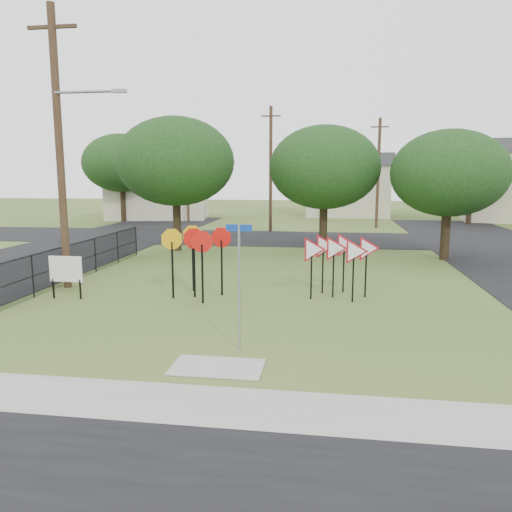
% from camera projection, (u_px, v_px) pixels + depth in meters
% --- Properties ---
extents(ground, '(140.00, 140.00, 0.00)m').
position_uv_depth(ground, '(237.00, 333.00, 13.22)').
color(ground, '#425B22').
extents(sidewalk, '(30.00, 1.60, 0.02)m').
position_uv_depth(sidewalk, '(195.00, 404.00, 9.12)').
color(sidewalk, gray).
rests_on(sidewalk, ground).
extents(planting_strip, '(30.00, 0.80, 0.02)m').
position_uv_depth(planting_strip, '(175.00, 438.00, 7.95)').
color(planting_strip, '#425B22').
rests_on(planting_strip, ground).
extents(street_left, '(8.00, 50.00, 0.02)m').
position_uv_depth(street_left, '(37.00, 259.00, 24.73)').
color(street_left, black).
rests_on(street_left, ground).
extents(street_far, '(60.00, 8.00, 0.02)m').
position_uv_depth(street_far, '(293.00, 239.00, 32.75)').
color(street_far, black).
rests_on(street_far, ground).
extents(curb_pad, '(2.00, 1.20, 0.02)m').
position_uv_depth(curb_pad, '(217.00, 367.00, 10.88)').
color(curb_pad, gray).
rests_on(curb_pad, ground).
extents(street_name_sign, '(0.62, 0.07, 3.02)m').
position_uv_depth(street_name_sign, '(239.00, 279.00, 11.76)').
color(street_name_sign, gray).
rests_on(street_name_sign, ground).
extents(stop_sign_cluster, '(2.27, 1.74, 2.40)m').
position_uv_depth(stop_sign_cluster, '(196.00, 245.00, 16.92)').
color(stop_sign_cluster, black).
rests_on(stop_sign_cluster, ground).
extents(yield_sign_cluster, '(2.74, 1.58, 2.17)m').
position_uv_depth(yield_sign_cluster, '(339.00, 251.00, 16.96)').
color(yield_sign_cluster, black).
rests_on(yield_sign_cluster, ground).
extents(info_board, '(1.17, 0.05, 1.46)m').
position_uv_depth(info_board, '(66.00, 270.00, 16.79)').
color(info_board, black).
rests_on(info_board, ground).
extents(utility_pole_main, '(3.55, 0.33, 10.00)m').
position_uv_depth(utility_pole_main, '(61.00, 145.00, 17.83)').
color(utility_pole_main, '#473121').
rests_on(utility_pole_main, ground).
extents(far_pole_a, '(1.40, 0.24, 9.00)m').
position_uv_depth(far_pole_a, '(271.00, 169.00, 36.20)').
color(far_pole_a, '#473121').
rests_on(far_pole_a, ground).
extents(far_pole_b, '(1.40, 0.24, 8.50)m').
position_uv_depth(far_pole_b, '(378.00, 172.00, 38.98)').
color(far_pole_b, '#473121').
rests_on(far_pole_b, ground).
extents(far_pole_c, '(1.40, 0.24, 9.00)m').
position_uv_depth(far_pole_c, '(187.00, 169.00, 43.22)').
color(far_pole_c, '#473121').
rests_on(far_pole_c, ground).
extents(fence_run, '(0.05, 11.55, 1.50)m').
position_uv_depth(fence_run, '(82.00, 259.00, 20.31)').
color(fence_run, black).
rests_on(fence_run, ground).
extents(house_left, '(10.58, 8.88, 7.20)m').
position_uv_depth(house_left, '(159.00, 180.00, 47.86)').
color(house_left, beige).
rests_on(house_left, ground).
extents(house_mid, '(8.40, 8.40, 6.20)m').
position_uv_depth(house_mid, '(347.00, 185.00, 51.18)').
color(house_mid, beige).
rests_on(house_mid, ground).
extents(house_right, '(8.30, 8.30, 7.20)m').
position_uv_depth(house_right, '(505.00, 180.00, 45.15)').
color(house_right, beige).
rests_on(house_right, ground).
extents(tree_near_left, '(6.40, 6.40, 7.27)m').
position_uv_depth(tree_near_left, '(175.00, 162.00, 26.98)').
color(tree_near_left, '#2E2314').
rests_on(tree_near_left, ground).
extents(tree_near_mid, '(6.00, 6.00, 6.80)m').
position_uv_depth(tree_near_mid, '(325.00, 168.00, 26.84)').
color(tree_near_mid, '#2E2314').
rests_on(tree_near_mid, ground).
extents(tree_near_right, '(5.60, 5.60, 6.33)m').
position_uv_depth(tree_near_right, '(449.00, 173.00, 24.07)').
color(tree_near_right, '#2E2314').
rests_on(tree_near_right, ground).
extents(tree_far_left, '(6.80, 6.80, 7.73)m').
position_uv_depth(tree_far_left, '(121.00, 163.00, 44.00)').
color(tree_far_left, '#2E2314').
rests_on(tree_far_left, ground).
extents(tree_far_right, '(6.00, 6.00, 6.80)m').
position_uv_depth(tree_far_right, '(472.00, 170.00, 41.69)').
color(tree_far_right, '#2E2314').
rests_on(tree_far_right, ground).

